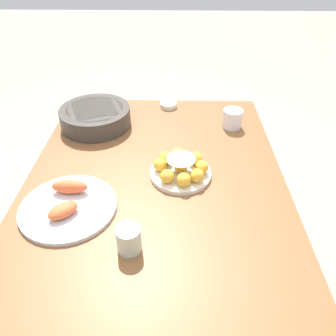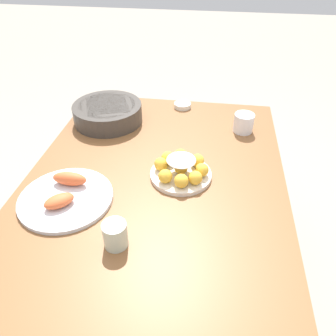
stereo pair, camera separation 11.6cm
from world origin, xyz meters
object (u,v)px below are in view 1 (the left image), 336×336
object	(u,v)px
cake_plate	(181,169)
seafood_platter	(68,204)
serving_bowl	(95,116)
cup_near	(232,118)
sauce_bowl	(169,105)
cup_far	(129,239)
dining_table	(156,197)

from	to	relation	value
cake_plate	seafood_platter	distance (m)	0.41
serving_bowl	cup_near	size ratio (longest dim) A/B	3.61
cake_plate	sauce_bowl	world-z (taller)	cake_plate
cup_near	cup_far	size ratio (longest dim) A/B	1.05
cake_plate	cup_far	bearing A→B (deg)	156.22
sauce_bowl	serving_bowl	bearing A→B (deg)	119.91
serving_bowl	sauce_bowl	size ratio (longest dim) A/B	3.76
dining_table	cake_plate	size ratio (longest dim) A/B	5.67
seafood_platter	dining_table	bearing A→B (deg)	-60.20
serving_bowl	cup_near	world-z (taller)	serving_bowl
seafood_platter	cup_near	bearing A→B (deg)	-48.35
sauce_bowl	seafood_platter	distance (m)	0.78
cup_near	seafood_platter	bearing A→B (deg)	131.65
seafood_platter	cup_far	distance (m)	0.27
cake_plate	cup_far	size ratio (longest dim) A/B	2.74
cake_plate	sauce_bowl	xyz separation A→B (m)	(0.54, 0.06, -0.02)
cake_plate	serving_bowl	world-z (taller)	same
dining_table	cup_far	xyz separation A→B (m)	(-0.32, 0.06, 0.13)
cake_plate	seafood_platter	bearing A→B (deg)	115.63
dining_table	serving_bowl	bearing A→B (deg)	37.47
cup_near	dining_table	bearing A→B (deg)	139.18
dining_table	cup_near	bearing A→B (deg)	-40.82
cup_far	serving_bowl	bearing A→B (deg)	18.37
dining_table	cake_plate	bearing A→B (deg)	-78.61
cup_near	cup_far	world-z (taller)	same
serving_bowl	sauce_bowl	xyz separation A→B (m)	(0.18, -0.32, -0.03)
cup_far	cup_near	bearing A→B (deg)	-28.76
serving_bowl	cup_far	world-z (taller)	serving_bowl
dining_table	seafood_platter	size ratio (longest dim) A/B	4.05
serving_bowl	cup_near	distance (m)	0.61
serving_bowl	sauce_bowl	world-z (taller)	serving_bowl
cake_plate	sauce_bowl	bearing A→B (deg)	5.85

